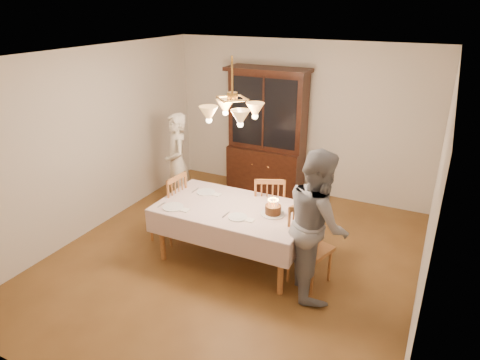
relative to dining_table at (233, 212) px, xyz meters
The scene contains 14 objects.
ground 0.68m from the dining_table, ahead, with size 5.00×5.00×0.00m, color brown.
room_shell 0.90m from the dining_table, ahead, with size 5.00×5.00×5.00m.
dining_table is the anchor object (origin of this frame).
china_hutch 2.33m from the dining_table, 102.27° to the left, with size 1.38×0.54×2.16m.
chair_far_side 0.73m from the dining_table, 71.03° to the left, with size 0.57×0.56×1.00m.
chair_left_end 1.08m from the dining_table, behind, with size 0.45×0.47×1.00m.
chair_right_end 1.06m from the dining_table, ahead, with size 0.54×0.55×1.00m.
elderly_woman 1.73m from the dining_table, 147.46° to the left, with size 0.58×0.38×1.59m, color #F5E9CF.
adult_in_grey 1.15m from the dining_table, ahead, with size 0.84×0.65×1.73m, color slate.
birthday_cake 0.54m from the dining_table, ahead, with size 0.30×0.30×0.20m.
place_setting_near_left 0.75m from the dining_table, 151.82° to the right, with size 0.41×0.27×0.02m.
place_setting_near_right 0.32m from the dining_table, 50.50° to the right, with size 0.38×0.23×0.02m.
place_setting_far_left 0.57m from the dining_table, 156.38° to the left, with size 0.40×0.25×0.02m.
chandelier 1.29m from the dining_table, 155.46° to the right, with size 0.62×0.62×0.73m.
Camera 1 is at (2.20, -4.30, 3.15)m, focal length 32.00 mm.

